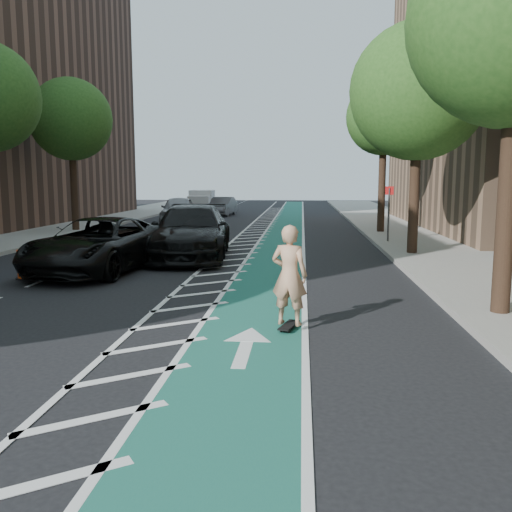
# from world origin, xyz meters

# --- Properties ---
(ground) EXTENTS (120.00, 120.00, 0.00)m
(ground) POSITION_xyz_m (0.00, 0.00, 0.00)
(ground) COLOR black
(ground) RESTS_ON ground
(bike_lane) EXTENTS (2.00, 90.00, 0.01)m
(bike_lane) POSITION_xyz_m (3.00, 10.00, 0.01)
(bike_lane) COLOR #19584C
(bike_lane) RESTS_ON ground
(buffer_strip) EXTENTS (1.40, 90.00, 0.01)m
(buffer_strip) POSITION_xyz_m (1.50, 10.00, 0.01)
(buffer_strip) COLOR silver
(buffer_strip) RESTS_ON ground
(sidewalk_right) EXTENTS (5.00, 90.00, 0.15)m
(sidewalk_right) POSITION_xyz_m (9.50, 10.00, 0.07)
(sidewalk_right) COLOR gray
(sidewalk_right) RESTS_ON ground
(curb_right) EXTENTS (0.12, 90.00, 0.16)m
(curb_right) POSITION_xyz_m (7.05, 10.00, 0.08)
(curb_right) COLOR gray
(curb_right) RESTS_ON ground
(curb_left) EXTENTS (0.12, 90.00, 0.16)m
(curb_left) POSITION_xyz_m (-7.05, 10.00, 0.08)
(curb_left) COLOR gray
(curb_left) RESTS_ON ground
(tree_r_b) EXTENTS (4.20, 4.20, 7.90)m
(tree_r_b) POSITION_xyz_m (7.90, 0.00, 5.77)
(tree_r_b) COLOR #382619
(tree_r_b) RESTS_ON ground
(tree_r_c) EXTENTS (4.20, 4.20, 7.90)m
(tree_r_c) POSITION_xyz_m (7.90, 8.00, 5.77)
(tree_r_c) COLOR #382619
(tree_r_c) RESTS_ON ground
(tree_r_d) EXTENTS (4.20, 4.20, 7.90)m
(tree_r_d) POSITION_xyz_m (7.90, 16.00, 5.77)
(tree_r_d) COLOR #382619
(tree_r_d) RESTS_ON ground
(tree_l_d) EXTENTS (4.20, 4.20, 7.90)m
(tree_l_d) POSITION_xyz_m (-7.90, 16.00, 5.77)
(tree_l_d) COLOR #382619
(tree_l_d) RESTS_ON ground
(sign_post) EXTENTS (0.35, 0.08, 2.47)m
(sign_post) POSITION_xyz_m (7.60, 12.00, 1.35)
(sign_post) COLOR #4C4C4C
(sign_post) RESTS_ON ground
(skateboard) EXTENTS (0.41, 0.78, 0.10)m
(skateboard) POSITION_xyz_m (3.70, -1.58, 0.08)
(skateboard) COLOR black
(skateboard) RESTS_ON ground
(skateboarder) EXTENTS (0.78, 0.62, 1.87)m
(skateboarder) POSITION_xyz_m (3.70, -1.58, 1.04)
(skateboarder) COLOR tan
(skateboarder) RESTS_ON skateboard
(suv_near) EXTENTS (3.37, 6.13, 1.63)m
(suv_near) POSITION_xyz_m (-2.23, 4.44, 0.81)
(suv_near) COLOR black
(suv_near) RESTS_ON ground
(suv_far) EXTENTS (3.16, 6.58, 1.85)m
(suv_far) POSITION_xyz_m (0.00, 7.50, 0.92)
(suv_far) COLOR black
(suv_far) RESTS_ON ground
(car_silver) EXTENTS (2.64, 5.24, 1.71)m
(car_silver) POSITION_xyz_m (-3.82, 22.15, 0.86)
(car_silver) COLOR gray
(car_silver) RESTS_ON ground
(car_grey) EXTENTS (1.85, 4.40, 1.41)m
(car_grey) POSITION_xyz_m (-2.17, 29.70, 0.71)
(car_grey) COLOR #505055
(car_grey) RESTS_ON ground
(box_truck) EXTENTS (2.14, 4.40, 1.79)m
(box_truck) POSITION_xyz_m (-4.86, 35.56, 0.83)
(box_truck) COLOR silver
(box_truck) RESTS_ON ground
(barrel_a) EXTENTS (0.60, 0.60, 0.82)m
(barrel_a) POSITION_xyz_m (-3.80, 3.00, 0.39)
(barrel_a) COLOR #D83F0B
(barrel_a) RESTS_ON ground
(barrel_b) EXTENTS (0.73, 0.73, 0.99)m
(barrel_b) POSITION_xyz_m (-1.80, 14.00, 0.47)
(barrel_b) COLOR orange
(barrel_b) RESTS_ON ground
(barrel_c) EXTENTS (0.59, 0.59, 0.81)m
(barrel_c) POSITION_xyz_m (-3.26, 18.62, 0.38)
(barrel_c) COLOR #DD5D0B
(barrel_c) RESTS_ON ground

